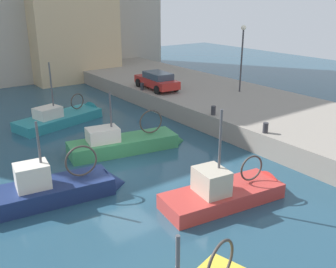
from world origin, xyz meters
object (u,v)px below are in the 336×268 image
object	(u,v)px
parked_car_red	(157,80)
mooring_bollard_north	(142,86)
fishing_boat_red	(230,197)
mooring_bollard_mid	(213,110)
fishing_boat_teal	(65,121)
mooring_bollard_south	(265,128)
fishing_boat_green	(129,148)
fishing_boat_navy	(58,195)
quay_streetlamp	(242,48)

from	to	relation	value
parked_car_red	mooring_bollard_north	world-z (taller)	parked_car_red
fishing_boat_red	mooring_bollard_mid	xyz separation A→B (m)	(4.96, 6.49, 1.34)
fishing_boat_teal	mooring_bollard_mid	distance (m)	9.97
parked_car_red	mooring_bollard_south	size ratio (longest dim) A/B	7.89
fishing_boat_green	fishing_boat_navy	size ratio (longest dim) A/B	1.11
fishing_boat_red	mooring_bollard_north	world-z (taller)	fishing_boat_red
mooring_bollard_south	mooring_bollard_mid	distance (m)	4.00
fishing_boat_navy	mooring_bollard_north	bearing A→B (deg)	43.69
fishing_boat_red	mooring_bollard_south	xyz separation A→B (m)	(4.96, 2.49, 1.34)
mooring_bollard_mid	parked_car_red	bearing A→B (deg)	81.86
mooring_bollard_north	fishing_boat_red	bearing A→B (deg)	-108.91
fishing_boat_navy	mooring_bollard_south	size ratio (longest dim) A/B	11.12
mooring_bollard_south	mooring_bollard_north	world-z (taller)	same
mooring_bollard_south	quay_streetlamp	bearing A→B (deg)	52.11
mooring_bollard_south	quay_streetlamp	size ratio (longest dim) A/B	0.11
fishing_boat_teal	fishing_boat_green	size ratio (longest dim) A/B	0.99
fishing_boat_teal	parked_car_red	bearing A→B (deg)	1.08
mooring_bollard_mid	quay_streetlamp	size ratio (longest dim) A/B	0.11
fishing_boat_teal	mooring_bollard_south	world-z (taller)	fishing_boat_teal
fishing_boat_green	mooring_bollard_south	bearing A→B (deg)	-40.26
fishing_boat_green	mooring_bollard_mid	size ratio (longest dim) A/B	12.38
fishing_boat_green	mooring_bollard_north	bearing A→B (deg)	52.82
mooring_bollard_mid	mooring_bollard_south	bearing A→B (deg)	-90.00
mooring_bollard_south	mooring_bollard_mid	size ratio (longest dim) A/B	1.00
quay_streetlamp	fishing_boat_green	bearing A→B (deg)	-167.08
mooring_bollard_south	fishing_boat_navy	bearing A→B (deg)	169.99
fishing_boat_teal	mooring_bollard_south	bearing A→B (deg)	-60.39
fishing_boat_green	mooring_bollard_mid	xyz separation A→B (m)	(5.54, -0.69, 1.36)
fishing_boat_navy	mooring_bollard_mid	size ratio (longest dim) A/B	11.12
fishing_boat_navy	fishing_boat_red	bearing A→B (deg)	-37.68
fishing_boat_teal	fishing_boat_green	world-z (taller)	fishing_boat_teal
fishing_boat_navy	parked_car_red	bearing A→B (deg)	39.71
fishing_boat_red	quay_streetlamp	world-z (taller)	quay_streetlamp
mooring_bollard_mid	quay_streetlamp	world-z (taller)	quay_streetlamp
fishing_boat_navy	mooring_bollard_north	xyz separation A→B (m)	(10.60, 10.13, 1.34)
parked_car_red	fishing_boat_navy	bearing A→B (deg)	-140.29
fishing_boat_teal	quay_streetlamp	size ratio (longest dim) A/B	1.40
mooring_bollard_mid	fishing_boat_navy	bearing A→B (deg)	-168.65
fishing_boat_red	quay_streetlamp	size ratio (longest dim) A/B	1.25
fishing_boat_navy	mooring_bollard_mid	bearing A→B (deg)	11.35
fishing_boat_green	mooring_bollard_south	distance (m)	7.39
fishing_boat_red	fishing_boat_navy	distance (m)	7.13
parked_car_red	mooring_bollard_mid	xyz separation A→B (m)	(-1.08, -7.58, -0.41)
fishing_boat_red	mooring_bollard_mid	bearing A→B (deg)	52.59
fishing_boat_teal	quay_streetlamp	bearing A→B (deg)	-18.96
fishing_boat_green	fishing_boat_red	bearing A→B (deg)	-85.37
mooring_bollard_south	quay_streetlamp	world-z (taller)	quay_streetlamp
fishing_boat_red	fishing_boat_teal	size ratio (longest dim) A/B	0.90
fishing_boat_teal	quay_streetlamp	xyz separation A→B (m)	(12.15, -4.17, 4.36)
parked_car_red	mooring_bollard_south	world-z (taller)	parked_car_red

